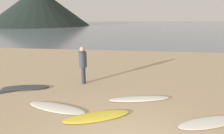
{
  "coord_description": "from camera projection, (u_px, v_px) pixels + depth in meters",
  "views": [
    {
      "loc": [
        0.1,
        -3.03,
        3.13
      ],
      "look_at": [
        -0.97,
        5.75,
        0.6
      ],
      "focal_mm": 28.56,
      "sensor_mm": 36.0,
      "label": 1
    }
  ],
  "objects": [
    {
      "name": "headland_hill",
      "position": [
        39.0,
        7.0,
        60.15
      ],
      "size": [
        33.52,
        33.52,
        12.25
      ],
      "primitive_type": "cone",
      "color": "black",
      "rests_on": "ground"
    },
    {
      "name": "surfboard_3",
      "position": [
        97.0,
        116.0,
        5.69
      ],
      "size": [
        2.23,
        1.4,
        0.09
      ],
      "primitive_type": "ellipsoid",
      "rotation": [
        0.0,
        0.0,
        0.4
      ],
      "color": "yellow",
      "rests_on": "ground"
    },
    {
      "name": "ocean_water",
      "position": [
        134.0,
        25.0,
        64.38
      ],
      "size": [
        140.0,
        100.0,
        0.01
      ],
      "primitive_type": "cube",
      "color": "slate",
      "rests_on": "ground"
    },
    {
      "name": "surfboard_5",
      "position": [
        209.0,
        122.0,
        5.39
      ],
      "size": [
        2.18,
        1.32,
        0.06
      ],
      "primitive_type": "ellipsoid",
      "rotation": [
        0.0,
        0.0,
        0.39
      ],
      "color": "silver",
      "rests_on": "ground"
    },
    {
      "name": "ground_plane",
      "position": [
        132.0,
        61.0,
        13.34
      ],
      "size": [
        120.0,
        120.0,
        0.2
      ],
      "primitive_type": "cube",
      "color": "tan",
      "rests_on": "ground"
    },
    {
      "name": "person_2",
      "position": [
        83.0,
        62.0,
        8.32
      ],
      "size": [
        0.36,
        0.36,
        1.79
      ],
      "rotation": [
        0.0,
        0.0,
        5.57
      ],
      "color": "#2D2D38",
      "rests_on": "ground"
    },
    {
      "name": "surfboard_2",
      "position": [
        56.0,
        108.0,
        6.25
      ],
      "size": [
        2.33,
        1.07,
        0.07
      ],
      "primitive_type": "ellipsoid",
      "rotation": [
        0.0,
        0.0,
        -0.22
      ],
      "color": "silver",
      "rests_on": "ground"
    },
    {
      "name": "surfboard_1",
      "position": [
        26.0,
        87.0,
        7.99
      ],
      "size": [
        2.16,
        1.0,
        0.1
      ],
      "primitive_type": "ellipsoid",
      "rotation": [
        0.0,
        0.0,
        0.2
      ],
      "color": "#333338",
      "rests_on": "ground"
    },
    {
      "name": "surfboard_4",
      "position": [
        140.0,
        99.0,
        6.9
      ],
      "size": [
        2.44,
        1.0,
        0.09
      ],
      "primitive_type": "ellipsoid",
      "rotation": [
        0.0,
        0.0,
        0.22
      ],
      "color": "silver",
      "rests_on": "ground"
    }
  ]
}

